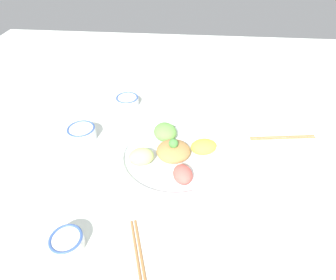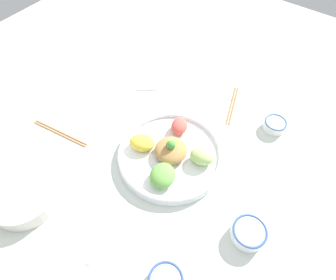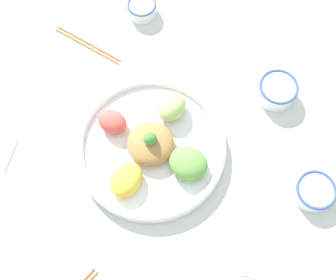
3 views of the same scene
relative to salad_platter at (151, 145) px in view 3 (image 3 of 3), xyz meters
The scene contains 8 objects.
ground_plane 0.03m from the salad_platter, 94.59° to the right, with size 2.40×2.40×0.00m, color silver.
salad_platter is the anchor object (origin of this frame).
sauce_bowl_red 0.34m from the salad_platter, 104.91° to the right, with size 0.10×0.10×0.05m.
rice_bowl_blue 0.39m from the salad_platter, 146.24° to the right, with size 0.09×0.09×0.04m.
sauce_bowl_dark 0.40m from the salad_platter, 35.44° to the right, with size 0.08×0.08×0.04m.
chopsticks_pair_far 0.34m from the salad_platter, ahead, with size 0.20×0.08×0.01m.
serving_spoon_main 0.35m from the salad_platter, behind, with size 0.12×0.10×0.01m.
serving_spoon_extra 0.35m from the salad_platter, 58.82° to the left, with size 0.09×0.11×0.01m.
Camera 3 is at (-0.26, 0.18, 0.90)m, focal length 42.00 mm.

